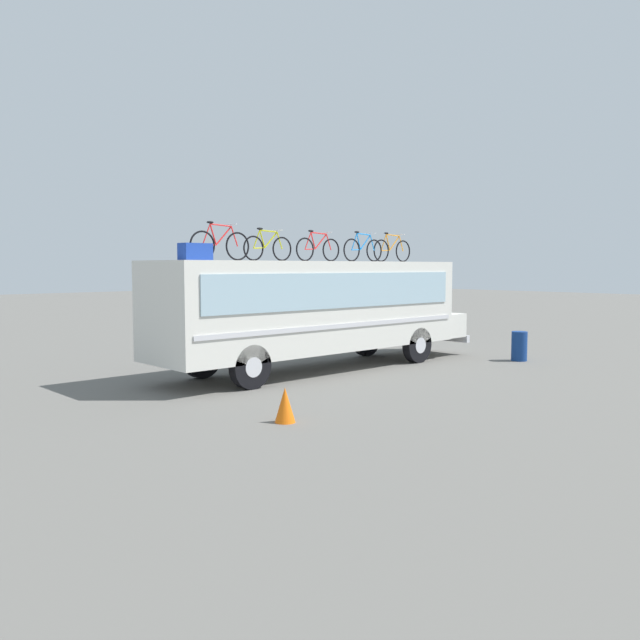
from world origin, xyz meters
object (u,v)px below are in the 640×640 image
(traffic_cone, at_px, (285,405))
(luggage_bag_1, at_px, (195,252))
(rooftop_bicycle_1, at_px, (220,244))
(bus, at_px, (318,307))
(rooftop_bicycle_4, at_px, (363,249))
(rooftop_bicycle_5, at_px, (392,250))
(rooftop_bicycle_3, at_px, (318,248))
(rooftop_bicycle_2, at_px, (268,247))
(trash_bin, at_px, (519,346))

(traffic_cone, bearing_deg, luggage_bag_1, 81.01)
(rooftop_bicycle_1, bearing_deg, bus, 5.51)
(luggage_bag_1, height_order, rooftop_bicycle_4, rooftop_bicycle_4)
(rooftop_bicycle_1, relative_size, rooftop_bicycle_5, 0.97)
(rooftop_bicycle_1, bearing_deg, luggage_bag_1, 164.82)
(rooftop_bicycle_5, bearing_deg, luggage_bag_1, -176.16)
(rooftop_bicycle_3, bearing_deg, rooftop_bicycle_5, 4.81)
(luggage_bag_1, height_order, traffic_cone, luggage_bag_1)
(rooftop_bicycle_2, bearing_deg, traffic_cone, -125.14)
(rooftop_bicycle_1, xyz_separation_m, rooftop_bicycle_3, (3.63, 0.39, -0.02))
(rooftop_bicycle_1, xyz_separation_m, traffic_cone, (-1.26, -3.94, -3.18))
(rooftop_bicycle_1, distance_m, rooftop_bicycle_3, 3.65)
(luggage_bag_1, xyz_separation_m, rooftop_bicycle_2, (2.40, 0.22, 0.16))
(rooftop_bicycle_4, relative_size, rooftop_bicycle_5, 0.93)
(bus, height_order, rooftop_bicycle_4, rooftop_bicycle_4)
(rooftop_bicycle_4, height_order, trash_bin, rooftop_bicycle_4)
(rooftop_bicycle_1, distance_m, traffic_cone, 5.22)
(luggage_bag_1, distance_m, traffic_cone, 5.13)
(rooftop_bicycle_2, bearing_deg, trash_bin, -21.94)
(rooftop_bicycle_2, distance_m, rooftop_bicycle_3, 1.83)
(bus, bearing_deg, rooftop_bicycle_3, 36.33)
(rooftop_bicycle_4, relative_size, traffic_cone, 2.49)
(rooftop_bicycle_3, height_order, trash_bin, rooftop_bicycle_3)
(traffic_cone, bearing_deg, rooftop_bicycle_3, 41.58)
(rooftop_bicycle_5, distance_m, trash_bin, 5.09)
(rooftop_bicycle_4, distance_m, trash_bin, 5.88)
(rooftop_bicycle_4, bearing_deg, rooftop_bicycle_1, -176.48)
(rooftop_bicycle_1, relative_size, trash_bin, 1.87)
(bus, bearing_deg, luggage_bag_1, -177.53)
(bus, xyz_separation_m, rooftop_bicycle_1, (-3.57, -0.34, 1.70))
(rooftop_bicycle_2, height_order, traffic_cone, rooftop_bicycle_2)
(rooftop_bicycle_3, distance_m, traffic_cone, 7.25)
(trash_bin, distance_m, traffic_cone, 10.79)
(rooftop_bicycle_1, xyz_separation_m, trash_bin, (9.46, -2.70, -3.05))
(rooftop_bicycle_1, distance_m, rooftop_bicycle_4, 5.46)
(rooftop_bicycle_3, xyz_separation_m, trash_bin, (5.83, -3.09, -3.03))
(bus, xyz_separation_m, rooftop_bicycle_3, (0.06, 0.04, 1.68))
(rooftop_bicycle_5, relative_size, traffic_cone, 2.66)
(rooftop_bicycle_3, bearing_deg, trash_bin, -27.91)
(rooftop_bicycle_2, distance_m, rooftop_bicycle_4, 3.66)
(rooftop_bicycle_3, xyz_separation_m, rooftop_bicycle_5, (3.59, 0.30, 0.03))
(rooftop_bicycle_2, bearing_deg, rooftop_bicycle_1, -167.82)
(rooftop_bicycle_5, height_order, traffic_cone, rooftop_bicycle_5)
(rooftop_bicycle_3, distance_m, rooftop_bicycle_4, 1.82)
(rooftop_bicycle_1, relative_size, rooftop_bicycle_2, 1.07)
(bus, relative_size, rooftop_bicycle_5, 6.11)
(rooftop_bicycle_1, distance_m, trash_bin, 10.30)
(rooftop_bicycle_1, bearing_deg, trash_bin, -15.94)
(bus, xyz_separation_m, traffic_cone, (-4.82, -4.29, -1.48))
(rooftop_bicycle_4, height_order, traffic_cone, rooftop_bicycle_4)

